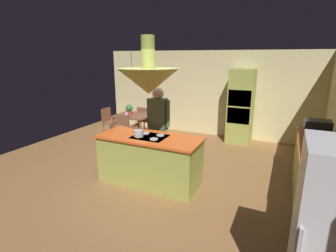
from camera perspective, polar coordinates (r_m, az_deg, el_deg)
ground at (r=5.35m, az=-2.84°, el=-11.30°), size 8.16×8.16×0.00m
wall_back at (r=8.08m, az=8.63°, el=7.12°), size 6.80×0.10×2.55m
kitchen_island at (r=5.00m, az=-3.99°, el=-7.40°), size 1.95×0.85×0.95m
counter_run_right at (r=5.22m, az=29.84°, el=-8.42°), size 0.73×2.33×0.93m
oven_tower at (r=7.48m, az=15.75°, el=4.17°), size 0.66×0.62×2.06m
dining_table at (r=7.50m, az=-7.62°, el=1.66°), size 0.99×0.83×0.76m
person_at_island at (r=5.48m, az=-2.15°, el=0.72°), size 0.53×0.23×1.76m
range_hood at (r=4.63m, az=-4.34°, el=10.16°), size 1.10×1.10×1.00m
pendant_light_over_table at (r=7.31m, az=-7.96°, el=10.94°), size 0.32×0.32×0.82m
chair_facing_island at (r=7.03m, az=-10.35°, el=-0.59°), size 0.40×0.40×0.87m
chair_by_back_wall at (r=8.06m, az=-5.17°, el=1.62°), size 0.40×0.40×0.87m
chair_at_corner at (r=8.03m, az=-12.86°, el=1.25°), size 0.40×0.40×0.87m
potted_plant_on_table at (r=7.43m, az=-8.55°, el=3.71°), size 0.20×0.20×0.30m
cup_on_table at (r=7.35m, az=-9.15°, el=2.57°), size 0.07×0.07×0.09m
canister_flour at (r=4.51m, az=31.17°, el=-4.96°), size 0.11×0.11×0.15m
canister_sugar at (r=4.67m, az=30.98°, el=-4.18°), size 0.11×0.11×0.16m
canister_tea at (r=4.85m, az=30.79°, el=-3.58°), size 0.12×0.12×0.15m
microwave_on_counter at (r=5.69m, az=30.13°, el=-0.26°), size 0.46×0.36×0.28m
cooking_pot_on_cooktop at (r=4.79m, az=-6.54°, el=-1.60°), size 0.18×0.18×0.12m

